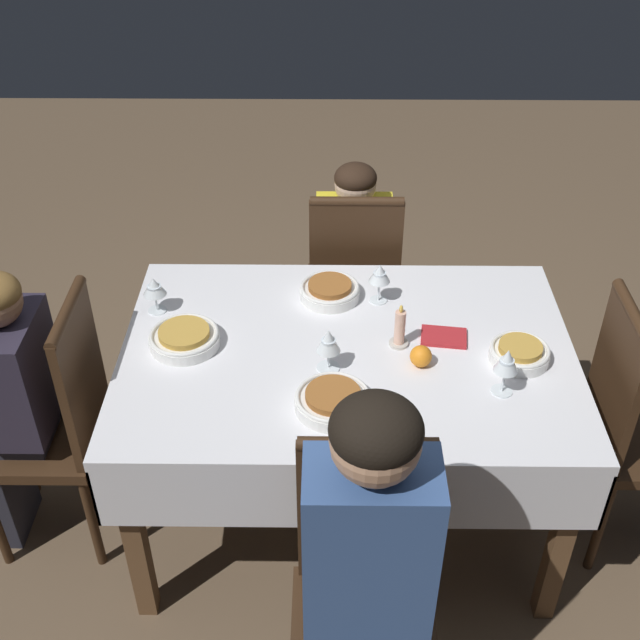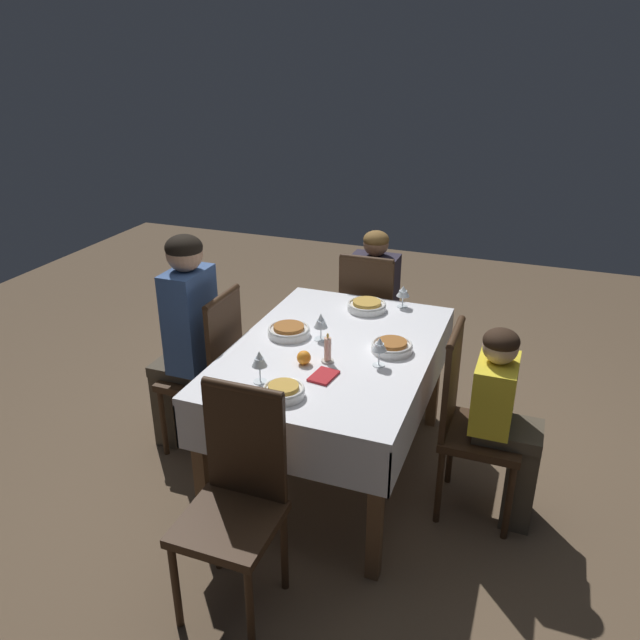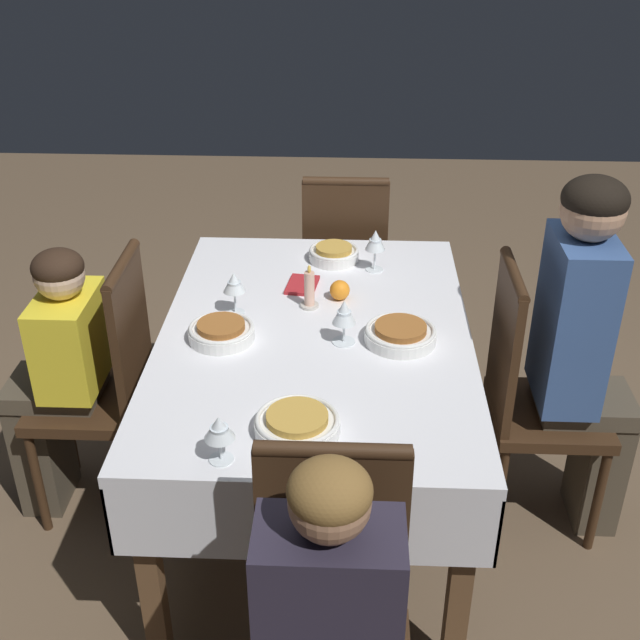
# 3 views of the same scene
# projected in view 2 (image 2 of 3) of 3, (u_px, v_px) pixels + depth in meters

# --- Properties ---
(ground_plane) EXTENTS (8.00, 8.00, 0.00)m
(ground_plane) POSITION_uv_depth(u_px,v_px,m) (332.00, 469.00, 3.43)
(ground_plane) COLOR brown
(dining_table) EXTENTS (1.42, 0.97, 0.75)m
(dining_table) POSITION_uv_depth(u_px,v_px,m) (333.00, 363.00, 3.16)
(dining_table) COLOR silver
(dining_table) RESTS_ON ground_plane
(chair_south) EXTENTS (0.37, 0.38, 0.97)m
(chair_south) POSITION_uv_depth(u_px,v_px,m) (210.00, 367.00, 3.41)
(chair_south) COLOR #382314
(chair_south) RESTS_ON ground_plane
(chair_north) EXTENTS (0.37, 0.38, 0.97)m
(chair_north) POSITION_uv_depth(u_px,v_px,m) (469.00, 417.00, 2.96)
(chair_north) COLOR #382314
(chair_north) RESTS_ON ground_plane
(chair_west) EXTENTS (0.38, 0.37, 0.97)m
(chair_west) POSITION_uv_depth(u_px,v_px,m) (369.00, 317.00, 4.03)
(chair_west) COLOR #382314
(chair_west) RESTS_ON ground_plane
(chair_east) EXTENTS (0.38, 0.37, 0.97)m
(chair_east) POSITION_uv_depth(u_px,v_px,m) (236.00, 494.00, 2.45)
(chair_east) COLOR #382314
(chair_east) RESTS_ON ground_plane
(person_adult_denim) EXTENTS (0.30, 0.34, 1.26)m
(person_adult_denim) POSITION_uv_depth(u_px,v_px,m) (184.00, 332.00, 3.38)
(person_adult_denim) COLOR #4C4233
(person_adult_denim) RESTS_ON ground_plane
(person_child_yellow) EXTENTS (0.30, 0.33, 1.00)m
(person_child_yellow) POSITION_uv_depth(u_px,v_px,m) (506.00, 419.00, 2.90)
(person_child_yellow) COLOR #4C4233
(person_child_yellow) RESTS_ON ground_plane
(person_child_dark) EXTENTS (0.33, 0.30, 1.07)m
(person_child_dark) POSITION_uv_depth(u_px,v_px,m) (376.00, 299.00, 4.15)
(person_child_dark) COLOR #282833
(person_child_dark) RESTS_ON ground_plane
(bowl_south) EXTENTS (0.22, 0.22, 0.06)m
(bowl_south) POSITION_uv_depth(u_px,v_px,m) (289.00, 331.00, 3.24)
(bowl_south) COLOR white
(bowl_south) RESTS_ON dining_table
(wine_glass_south) EXTENTS (0.07, 0.07, 0.15)m
(wine_glass_south) POSITION_uv_depth(u_px,v_px,m) (321.00, 322.00, 3.16)
(wine_glass_south) COLOR white
(wine_glass_south) RESTS_ON dining_table
(bowl_north) EXTENTS (0.20, 0.20, 0.06)m
(bowl_north) POSITION_uv_depth(u_px,v_px,m) (392.00, 346.00, 3.07)
(bowl_north) COLOR white
(bowl_north) RESTS_ON dining_table
(wine_glass_north) EXTENTS (0.07, 0.07, 0.15)m
(wine_glass_north) POSITION_uv_depth(u_px,v_px,m) (379.00, 345.00, 2.90)
(wine_glass_north) COLOR white
(wine_glass_north) RESTS_ON dining_table
(bowl_west) EXTENTS (0.22, 0.22, 0.06)m
(bowl_west) POSITION_uv_depth(u_px,v_px,m) (367.00, 306.00, 3.54)
(bowl_west) COLOR white
(bowl_west) RESTS_ON dining_table
(wine_glass_west) EXTENTS (0.08, 0.08, 0.13)m
(wine_glass_west) POSITION_uv_depth(u_px,v_px,m) (403.00, 292.00, 3.56)
(wine_glass_west) COLOR white
(wine_glass_west) RESTS_ON dining_table
(bowl_east) EXTENTS (0.18, 0.18, 0.06)m
(bowl_east) POSITION_uv_depth(u_px,v_px,m) (284.00, 391.00, 2.68)
(bowl_east) COLOR white
(bowl_east) RESTS_ON dining_table
(wine_glass_east) EXTENTS (0.07, 0.07, 0.16)m
(wine_glass_east) POSITION_uv_depth(u_px,v_px,m) (259.00, 360.00, 2.76)
(wine_glass_east) COLOR white
(wine_glass_east) RESTS_ON dining_table
(candle_centerpiece) EXTENTS (0.06, 0.06, 0.15)m
(candle_centerpiece) POSITION_uv_depth(u_px,v_px,m) (328.00, 351.00, 2.96)
(candle_centerpiece) COLOR beige
(candle_centerpiece) RESTS_ON dining_table
(orange_fruit) EXTENTS (0.07, 0.07, 0.07)m
(orange_fruit) POSITION_uv_depth(u_px,v_px,m) (304.00, 358.00, 2.95)
(orange_fruit) COLOR orange
(orange_fruit) RESTS_ON dining_table
(napkin_red_folded) EXTENTS (0.16, 0.12, 0.01)m
(napkin_red_folded) POSITION_uv_depth(u_px,v_px,m) (324.00, 376.00, 2.84)
(napkin_red_folded) COLOR #AD2328
(napkin_red_folded) RESTS_ON dining_table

